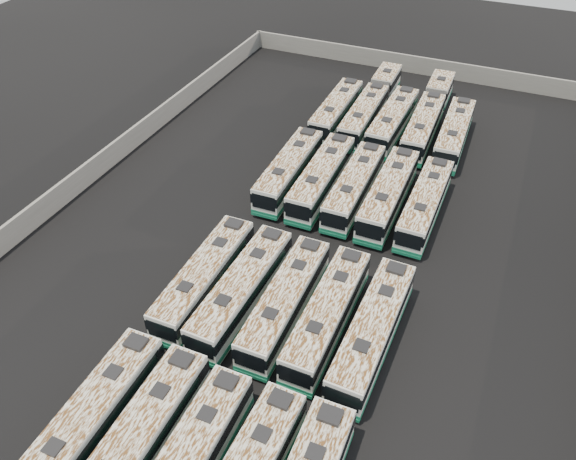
# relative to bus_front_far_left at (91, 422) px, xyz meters

# --- Properties ---
(ground) EXTENTS (140.00, 140.00, 0.00)m
(ground) POSITION_rel_bus_front_far_left_xyz_m (5.09, 21.27, -1.67)
(ground) COLOR black
(ground) RESTS_ON ground
(perimeter_wall) EXTENTS (45.20, 73.20, 2.20)m
(perimeter_wall) POSITION_rel_bus_front_far_left_xyz_m (5.09, 21.27, -0.57)
(perimeter_wall) COLOR slate
(perimeter_wall) RESTS_ON ground
(bus_front_far_left) EXTENTS (2.61, 11.65, 3.27)m
(bus_front_far_left) POSITION_rel_bus_front_far_left_xyz_m (0.00, 0.00, 0.00)
(bus_front_far_left) COLOR white
(bus_front_far_left) RESTS_ON ground
(bus_front_left) EXTENTS (2.56, 11.68, 3.28)m
(bus_front_left) POSITION_rel_bus_front_far_left_xyz_m (3.21, -0.01, 0.01)
(bus_front_left) COLOR white
(bus_front_left) RESTS_ON ground
(bus_midfront_far_left) EXTENTS (2.59, 11.54, 3.24)m
(bus_midfront_far_left) POSITION_rel_bus_front_far_left_xyz_m (0.07, 12.70, -0.02)
(bus_midfront_far_left) COLOR white
(bus_midfront_far_left) RESTS_ON ground
(bus_midfront_left) EXTENTS (2.69, 11.73, 3.29)m
(bus_midfront_left) POSITION_rel_bus_front_far_left_xyz_m (3.13, 12.61, 0.01)
(bus_midfront_left) COLOR white
(bus_midfront_left) RESTS_ON ground
(bus_midfront_center) EXTENTS (2.55, 11.44, 3.21)m
(bus_midfront_center) POSITION_rel_bus_front_far_left_xyz_m (6.37, 12.80, -0.03)
(bus_midfront_center) COLOR white
(bus_midfront_center) RESTS_ON ground
(bus_midfront_right) EXTENTS (2.43, 11.44, 3.22)m
(bus_midfront_right) POSITION_rel_bus_front_far_left_xyz_m (9.45, 12.86, -0.03)
(bus_midfront_right) COLOR white
(bus_midfront_right) RESTS_ON ground
(bus_midfront_far_right) EXTENTS (2.71, 11.77, 3.30)m
(bus_midfront_far_right) POSITION_rel_bus_front_far_left_xyz_m (12.69, 12.64, 0.02)
(bus_midfront_far_right) COLOR white
(bus_midfront_far_right) RESTS_ON ground
(bus_midback_far_left) EXTENTS (2.75, 11.65, 3.27)m
(bus_midback_far_left) POSITION_rel_bus_front_far_left_xyz_m (0.09, 28.03, -0.00)
(bus_midback_far_left) COLOR white
(bus_midback_far_left) RESTS_ON ground
(bus_midback_left) EXTENTS (2.67, 11.76, 3.30)m
(bus_midback_left) POSITION_rel_bus_front_far_left_xyz_m (3.26, 28.02, 0.02)
(bus_midback_left) COLOR white
(bus_midback_left) RESTS_ON ground
(bus_midback_center) EXTENTS (2.55, 11.43, 3.21)m
(bus_midback_center) POSITION_rel_bus_front_far_left_xyz_m (6.39, 27.95, -0.03)
(bus_midback_center) COLOR white
(bus_midback_center) RESTS_ON ground
(bus_midback_right) EXTENTS (2.54, 11.74, 3.31)m
(bus_midback_right) POSITION_rel_bus_front_far_left_xyz_m (9.46, 27.98, 0.02)
(bus_midback_right) COLOR white
(bus_midback_right) RESTS_ON ground
(bus_midback_far_right) EXTENTS (2.47, 11.33, 3.19)m
(bus_midback_far_right) POSITION_rel_bus_front_far_left_xyz_m (12.68, 27.93, -0.04)
(bus_midback_far_right) COLOR white
(bus_midback_far_right) RESTS_ON ground
(bus_back_far_left) EXTENTS (2.54, 11.35, 3.19)m
(bus_back_far_left) POSITION_rel_bus_front_far_left_xyz_m (0.12, 40.77, -0.04)
(bus_back_far_left) COLOR white
(bus_back_far_left) RESTS_ON ground
(bus_back_left) EXTENTS (2.71, 17.60, 3.18)m
(bus_back_left) POSITION_rel_bus_front_far_left_xyz_m (3.15, 43.78, -0.05)
(bus_back_left) COLOR white
(bus_back_left) RESTS_ON ground
(bus_back_center) EXTENTS (2.67, 11.70, 3.28)m
(bus_back_center) POSITION_rel_bus_front_far_left_xyz_m (6.31, 40.85, 0.01)
(bus_back_center) COLOR white
(bus_back_center) RESTS_ON ground
(bus_back_right) EXTENTS (2.86, 17.83, 3.22)m
(bus_back_right) POSITION_rel_bus_front_far_left_xyz_m (9.44, 43.96, -0.03)
(bus_back_right) COLOR white
(bus_back_right) RESTS_ON ground
(bus_back_far_right) EXTENTS (2.72, 11.52, 3.23)m
(bus_back_far_right) POSITION_rel_bus_front_far_left_xyz_m (12.72, 40.83, -0.02)
(bus_back_far_right) COLOR white
(bus_back_far_right) RESTS_ON ground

